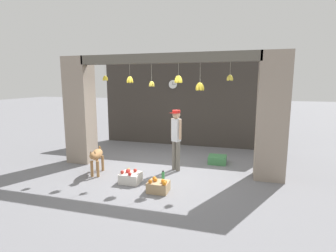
{
  "coord_description": "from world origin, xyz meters",
  "views": [
    {
      "loc": [
        1.94,
        -6.33,
        2.34
      ],
      "look_at": [
        0.0,
        0.47,
        1.16
      ],
      "focal_mm": 28.0,
      "sensor_mm": 36.0,
      "label": 1
    }
  ],
  "objects_px": {
    "fruit_crate_oranges": "(158,186)",
    "produce_box_green": "(217,160)",
    "dog": "(97,156)",
    "fruit_crate_apples": "(131,177)",
    "shopkeeper": "(176,135)",
    "wall_clock": "(173,84)",
    "water_bottle": "(163,177)"
  },
  "relations": [
    {
      "from": "fruit_crate_oranges",
      "to": "wall_clock",
      "type": "relative_size",
      "value": 1.34
    },
    {
      "from": "produce_box_green",
      "to": "wall_clock",
      "type": "distance_m",
      "value": 3.45
    },
    {
      "from": "dog",
      "to": "fruit_crate_apples",
      "type": "xyz_separation_m",
      "value": [
        1.06,
        -0.29,
        -0.35
      ]
    },
    {
      "from": "shopkeeper",
      "to": "wall_clock",
      "type": "xyz_separation_m",
      "value": [
        -0.85,
        2.84,
        1.31
      ]
    },
    {
      "from": "water_bottle",
      "to": "wall_clock",
      "type": "relative_size",
      "value": 0.85
    },
    {
      "from": "shopkeeper",
      "to": "fruit_crate_oranges",
      "type": "height_order",
      "value": "shopkeeper"
    },
    {
      "from": "fruit_crate_oranges",
      "to": "produce_box_green",
      "type": "distance_m",
      "value": 2.59
    },
    {
      "from": "shopkeeper",
      "to": "fruit_crate_apples",
      "type": "xyz_separation_m",
      "value": [
        -0.82,
        -1.15,
        -0.83
      ]
    },
    {
      "from": "shopkeeper",
      "to": "water_bottle",
      "type": "distance_m",
      "value": 1.24
    },
    {
      "from": "dog",
      "to": "fruit_crate_oranges",
      "type": "relative_size",
      "value": 2.01
    },
    {
      "from": "produce_box_green",
      "to": "water_bottle",
      "type": "distance_m",
      "value": 2.12
    },
    {
      "from": "fruit_crate_oranges",
      "to": "fruit_crate_apples",
      "type": "bearing_deg",
      "value": 157.92
    },
    {
      "from": "fruit_crate_oranges",
      "to": "wall_clock",
      "type": "bearing_deg",
      "value": 100.89
    },
    {
      "from": "fruit_crate_apples",
      "to": "water_bottle",
      "type": "xyz_separation_m",
      "value": [
        0.73,
        0.23,
        0.0
      ]
    },
    {
      "from": "dog",
      "to": "shopkeeper",
      "type": "xyz_separation_m",
      "value": [
        1.88,
        0.86,
        0.47
      ]
    },
    {
      "from": "fruit_crate_oranges",
      "to": "produce_box_green",
      "type": "bearing_deg",
      "value": 66.48
    },
    {
      "from": "produce_box_green",
      "to": "wall_clock",
      "type": "bearing_deg",
      "value": 133.89
    },
    {
      "from": "shopkeeper",
      "to": "fruit_crate_apples",
      "type": "height_order",
      "value": "shopkeeper"
    },
    {
      "from": "fruit_crate_apples",
      "to": "produce_box_green",
      "type": "height_order",
      "value": "fruit_crate_apples"
    },
    {
      "from": "dog",
      "to": "produce_box_green",
      "type": "height_order",
      "value": "dog"
    },
    {
      "from": "fruit_crate_oranges",
      "to": "water_bottle",
      "type": "relative_size",
      "value": 1.57
    },
    {
      "from": "wall_clock",
      "to": "shopkeeper",
      "type": "bearing_deg",
      "value": -73.36
    },
    {
      "from": "wall_clock",
      "to": "fruit_crate_apples",
      "type": "bearing_deg",
      "value": -89.55
    },
    {
      "from": "shopkeeper",
      "to": "wall_clock",
      "type": "relative_size",
      "value": 4.92
    },
    {
      "from": "fruit_crate_apples",
      "to": "water_bottle",
      "type": "bearing_deg",
      "value": 17.65
    },
    {
      "from": "produce_box_green",
      "to": "water_bottle",
      "type": "bearing_deg",
      "value": -121.12
    },
    {
      "from": "dog",
      "to": "wall_clock",
      "type": "distance_m",
      "value": 4.23
    },
    {
      "from": "dog",
      "to": "produce_box_green",
      "type": "bearing_deg",
      "value": 105.77
    },
    {
      "from": "dog",
      "to": "produce_box_green",
      "type": "distance_m",
      "value": 3.41
    },
    {
      "from": "produce_box_green",
      "to": "wall_clock",
      "type": "xyz_separation_m",
      "value": [
        -1.86,
        1.94,
        2.15
      ]
    },
    {
      "from": "shopkeeper",
      "to": "water_bottle",
      "type": "height_order",
      "value": "shopkeeper"
    },
    {
      "from": "shopkeeper",
      "to": "fruit_crate_oranges",
      "type": "distance_m",
      "value": 1.69
    }
  ]
}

